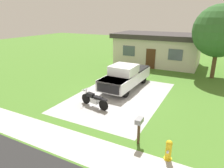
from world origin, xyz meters
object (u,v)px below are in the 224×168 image
(motorcycle, at_px, (94,100))
(pickup_truck, at_px, (126,76))
(mailbox, at_px, (139,124))
(neighbor_house, at_px, (157,49))
(fire_hydrant, at_px, (169,150))
(shade_tree, at_px, (219,31))

(motorcycle, height_order, pickup_truck, pickup_truck)
(motorcycle, relative_size, mailbox, 1.73)
(neighbor_house, bearing_deg, fire_hydrant, -72.77)
(mailbox, distance_m, shade_tree, 13.19)
(shade_tree, bearing_deg, fire_hydrant, -94.62)
(shade_tree, bearing_deg, neighbor_house, 152.14)
(shade_tree, relative_size, neighbor_house, 0.67)
(fire_hydrant, bearing_deg, shade_tree, 85.38)
(fire_hydrant, xyz_separation_m, mailbox, (-1.42, 0.45, 0.55))
(shade_tree, bearing_deg, pickup_truck, -134.83)
(shade_tree, distance_m, neighbor_house, 7.28)
(pickup_truck, relative_size, neighbor_house, 0.59)
(shade_tree, xyz_separation_m, neighbor_house, (-6.08, 3.21, -2.37))
(fire_hydrant, relative_size, shade_tree, 0.14)
(motorcycle, bearing_deg, shade_tree, 58.44)
(neighbor_house, bearing_deg, pickup_truck, -89.29)
(motorcycle, height_order, fire_hydrant, motorcycle)
(neighbor_house, bearing_deg, motorcycle, -90.82)
(pickup_truck, bearing_deg, neighbor_house, 90.71)
(mailbox, xyz_separation_m, shade_tree, (2.47, 12.56, 3.18))
(shade_tree, height_order, neighbor_house, shade_tree)
(pickup_truck, distance_m, shade_tree, 9.05)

